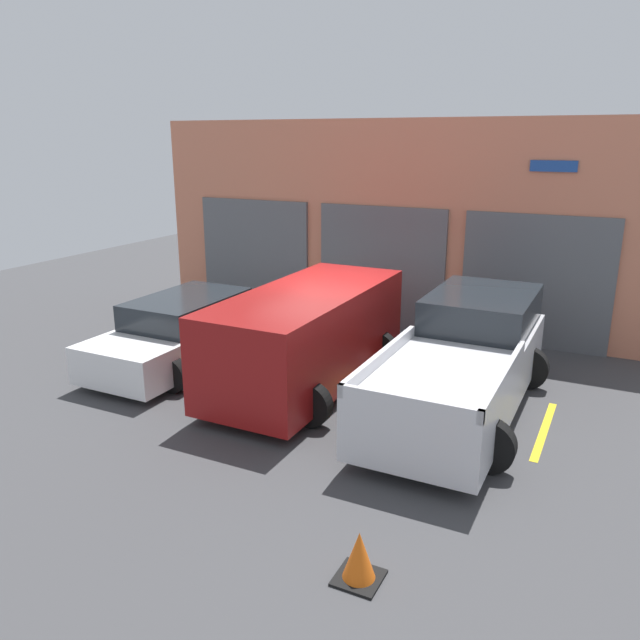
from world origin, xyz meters
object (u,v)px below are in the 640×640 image
at_px(sedan_white, 186,331).
at_px(sedan_side, 308,335).
at_px(pickup_truck, 464,361).
at_px(traffic_cone, 359,558).

distance_m(sedan_white, sedan_side, 2.76).
bearing_deg(pickup_truck, sedan_white, -177.40).
bearing_deg(sedan_white, sedan_side, -0.47).
xyz_separation_m(sedan_side, traffic_cone, (2.88, -4.39, -0.70)).
xyz_separation_m(sedan_white, sedan_side, (2.75, -0.02, 0.33)).
relative_size(sedan_white, traffic_cone, 7.93).
bearing_deg(pickup_truck, traffic_cone, -88.31).
bearing_deg(traffic_cone, sedan_side, 123.29).
distance_m(sedan_white, traffic_cone, 7.16).
distance_m(pickup_truck, sedan_side, 2.76).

